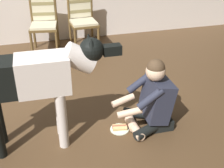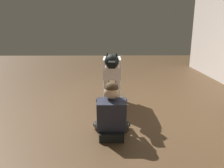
% 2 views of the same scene
% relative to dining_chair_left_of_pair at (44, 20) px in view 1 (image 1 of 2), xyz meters
% --- Properties ---
extents(ground_plane, '(14.98, 14.98, 0.00)m').
position_rel_dining_chair_left_of_pair_xyz_m(ground_plane, '(-0.20, -2.44, -0.54)').
color(ground_plane, '#4E3722').
extents(dining_chair_left_of_pair, '(0.53, 0.53, 0.98)m').
position_rel_dining_chair_left_of_pair_xyz_m(dining_chair_left_of_pair, '(0.00, 0.00, 0.00)').
color(dining_chair_left_of_pair, brown).
rests_on(dining_chair_left_of_pair, ground).
extents(dining_chair_right_of_pair, '(0.49, 0.49, 0.98)m').
position_rel_dining_chair_left_of_pair_xyz_m(dining_chair_right_of_pair, '(0.67, 0.00, 0.00)').
color(dining_chair_right_of_pair, brown).
rests_on(dining_chair_right_of_pair, ground).
extents(person_sitting_on_floor, '(0.65, 0.58, 0.81)m').
position_rel_dining_chair_left_of_pair_xyz_m(person_sitting_on_floor, '(0.94, -2.63, -0.21)').
color(person_sitting_on_floor, black).
rests_on(person_sitting_on_floor, ground).
extents(large_dog, '(1.52, 0.33, 1.13)m').
position_rel_dining_chair_left_of_pair_xyz_m(large_dog, '(-0.23, -2.61, 0.21)').
color(large_dog, silver).
rests_on(large_dog, ground).
extents(hot_dog_on_plate, '(0.21, 0.21, 0.06)m').
position_rel_dining_chair_left_of_pair_xyz_m(hot_dog_on_plate, '(0.58, -2.62, -0.52)').
color(hot_dog_on_plate, white).
rests_on(hot_dog_on_plate, ground).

